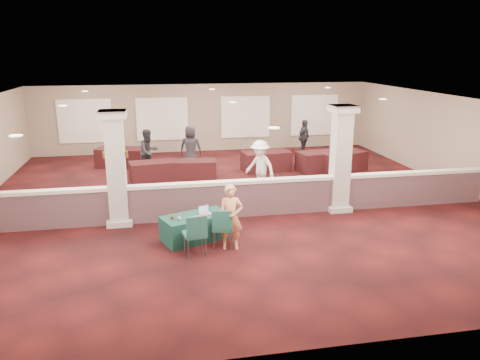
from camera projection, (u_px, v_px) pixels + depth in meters
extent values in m
plane|color=#451111|center=(233.00, 200.00, 15.25)|extent=(16.00, 16.00, 0.00)
cube|color=gray|center=(204.00, 118.00, 22.40)|extent=(16.00, 0.04, 3.20)
cube|color=gray|center=(321.00, 260.00, 7.25)|extent=(16.00, 0.04, 3.20)
cube|color=gray|center=(459.00, 144.00, 16.25)|extent=(0.04, 16.00, 3.20)
cube|color=white|center=(233.00, 102.00, 14.40)|extent=(16.00, 16.00, 0.02)
cube|color=brown|center=(242.00, 200.00, 13.70)|extent=(15.60, 0.20, 1.00)
cube|color=white|center=(242.00, 182.00, 13.55)|extent=(15.60, 0.28, 0.10)
cube|color=beige|center=(116.00, 169.00, 12.78)|extent=(0.50, 0.50, 3.20)
cube|color=beige|center=(120.00, 221.00, 13.19)|extent=(0.70, 0.70, 0.16)
cube|color=beige|center=(112.00, 114.00, 12.38)|extent=(0.72, 0.72, 0.20)
cube|color=beige|center=(340.00, 159.00, 13.94)|extent=(0.50, 0.50, 3.20)
cube|color=beige|center=(338.00, 207.00, 14.35)|extent=(0.70, 0.70, 0.16)
cube|color=beige|center=(343.00, 109.00, 13.54)|extent=(0.72, 0.72, 0.20)
cylinder|color=brown|center=(105.00, 155.00, 12.62)|extent=(0.12, 0.12, 0.18)
cylinder|color=white|center=(105.00, 155.00, 12.62)|extent=(0.09, 0.09, 0.10)
cylinder|color=brown|center=(126.00, 154.00, 12.72)|extent=(0.12, 0.12, 0.18)
cylinder|color=white|center=(126.00, 154.00, 12.72)|extent=(0.09, 0.09, 0.10)
cube|color=#103C3B|center=(196.00, 227.00, 12.06)|extent=(1.88, 1.40, 0.65)
cube|color=#1D554E|center=(223.00, 228.00, 11.57)|extent=(0.60, 0.60, 0.07)
cube|color=#1D554E|center=(222.00, 221.00, 11.27)|extent=(0.48, 0.16, 0.48)
cylinder|color=slate|center=(214.00, 241.00, 11.45)|extent=(0.03, 0.03, 0.46)
cylinder|color=slate|center=(231.00, 241.00, 11.43)|extent=(0.03, 0.03, 0.46)
cylinder|color=slate|center=(215.00, 234.00, 11.85)|extent=(0.03, 0.03, 0.46)
cylinder|color=slate|center=(232.00, 234.00, 11.84)|extent=(0.03, 0.03, 0.46)
cube|color=#1D554E|center=(195.00, 234.00, 11.13)|extent=(0.58, 0.58, 0.07)
cube|color=#1D554E|center=(197.00, 227.00, 10.84)|extent=(0.50, 0.13, 0.49)
cylinder|color=slate|center=(188.00, 249.00, 10.94)|extent=(0.03, 0.03, 0.47)
cylinder|color=slate|center=(206.00, 247.00, 11.07)|extent=(0.03, 0.03, 0.47)
cylinder|color=slate|center=(184.00, 243.00, 11.33)|extent=(0.03, 0.03, 0.47)
cylinder|color=slate|center=(201.00, 240.00, 11.46)|extent=(0.03, 0.03, 0.47)
imported|color=#FFAA6E|center=(231.00, 217.00, 11.37)|extent=(0.64, 0.49, 1.62)
cube|color=black|center=(154.00, 171.00, 17.55)|extent=(1.89, 1.16, 0.72)
cube|color=black|center=(193.00, 169.00, 17.82)|extent=(1.80, 1.02, 0.70)
cube|color=black|center=(342.00, 161.00, 18.88)|extent=(2.17, 1.59, 0.79)
cube|color=black|center=(121.00, 157.00, 19.58)|extent=(2.16, 1.52, 0.79)
cube|color=black|center=(266.00, 161.00, 18.97)|extent=(2.04, 1.23, 0.78)
cube|color=black|center=(322.00, 161.00, 18.93)|extent=(2.10, 1.33, 0.79)
imported|color=black|center=(149.00, 152.00, 18.33)|extent=(0.97, 0.89, 1.78)
imported|color=white|center=(260.00, 167.00, 15.93)|extent=(1.15, 1.23, 1.81)
imported|color=black|center=(304.00, 138.00, 21.49)|extent=(1.02, 1.04, 1.68)
imported|color=black|center=(191.00, 148.00, 18.83)|extent=(1.00, 0.71, 1.84)
cube|color=#BCBCC1|center=(205.00, 214.00, 12.07)|extent=(0.35, 0.30, 0.02)
cube|color=#BCBCC1|center=(203.00, 209.00, 12.13)|extent=(0.28, 0.12, 0.20)
cube|color=silver|center=(204.00, 209.00, 12.12)|extent=(0.25, 0.10, 0.17)
cube|color=orange|center=(201.00, 217.00, 11.81)|extent=(0.43, 0.38, 0.03)
sphere|color=beige|center=(179.00, 218.00, 11.64)|extent=(0.10, 0.10, 0.10)
sphere|color=maroon|center=(172.00, 218.00, 11.68)|extent=(0.09, 0.09, 0.09)
sphere|color=#47474C|center=(179.00, 215.00, 11.84)|extent=(0.09, 0.09, 0.09)
cube|color=#AE121F|center=(220.00, 214.00, 12.06)|extent=(0.11, 0.06, 0.01)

